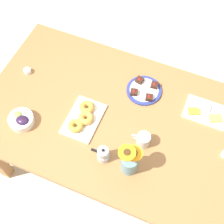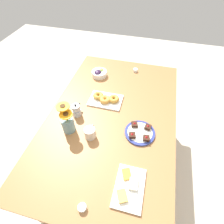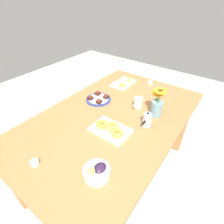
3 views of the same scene
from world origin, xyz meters
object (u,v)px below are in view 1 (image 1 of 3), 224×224
dessert_plate (144,90)px  flower_vase (129,163)px  coffee_mug (143,140)px  croissant_platter (83,118)px  dining_table (112,122)px  jam_cup_berry (27,71)px  moka_pot (103,155)px  cheese_platter (206,112)px  grape_bowl (21,120)px

dessert_plate → flower_vase: bearing=100.6°
coffee_mug → croissant_platter: 0.38m
dining_table → coffee_mug: 0.29m
jam_cup_berry → moka_pot: (-0.70, 0.36, 0.03)m
coffee_mug → cheese_platter: (-0.29, -0.34, -0.03)m
cheese_platter → dessert_plate: 0.40m
dining_table → croissant_platter: croissant_platter is taller
dessert_plate → cheese_platter: bearing=179.0°
flower_vase → moka_pot: (0.15, 0.00, -0.03)m
moka_pot → dessert_plate: bearing=-96.4°
dining_table → flower_vase: (-0.21, 0.27, 0.17)m
dessert_plate → jam_cup_berry: bearing=11.7°
dining_table → coffee_mug: coffee_mug is taller
dining_table → jam_cup_berry: size_ratio=33.33×
croissant_platter → coffee_mug: bearing=178.7°
dining_table → dessert_plate: bearing=-116.3°
dining_table → moka_pot: size_ratio=13.45×
flower_vase → moka_pot: bearing=0.1°
grape_bowl → dessert_plate: (-0.60, -0.49, -0.02)m
cheese_platter → croissant_platter: 0.74m
dining_table → cheese_platter: bearing=-155.8°
dessert_plate → flower_vase: (-0.10, 0.51, 0.07)m
cheese_platter → grape_bowl: bearing=26.0°
croissant_platter → dessert_plate: 0.43m
cheese_platter → moka_pot: size_ratio=2.18×
dining_table → grape_bowl: (0.48, 0.25, 0.12)m
croissant_platter → jam_cup_berry: (0.49, -0.18, -0.01)m
croissant_platter → moka_pot: bearing=139.2°
coffee_mug → flower_vase: flower_vase is taller
jam_cup_berry → flower_vase: size_ratio=0.20×
dining_table → flower_vase: size_ratio=6.64×
coffee_mug → moka_pot: (0.17, 0.17, 0.00)m
croissant_platter → moka_pot: (-0.21, 0.18, 0.03)m
cheese_platter → jam_cup_berry: bearing=7.3°
dessert_plate → flower_vase: flower_vase is taller
grape_bowl → cheese_platter: grape_bowl is taller
croissant_platter → flower_vase: size_ratio=1.16×
dining_table → jam_cup_berry: 0.65m
coffee_mug → flower_vase: bearing=84.0°
grape_bowl → moka_pot: bearing=177.8°
dining_table → moka_pot: (-0.06, 0.27, 0.13)m
flower_vase → dessert_plate: bearing=-79.4°
coffee_mug → flower_vase: 0.18m
dessert_plate → moka_pot: size_ratio=1.87×
coffee_mug → moka_pot: size_ratio=0.95×
coffee_mug → flower_vase: size_ratio=0.47×
croissant_platter → cheese_platter: bearing=-153.9°
jam_cup_berry → flower_vase: 0.93m
coffee_mug → moka_pot: moka_pot is taller
coffee_mug → jam_cup_berry: coffee_mug is taller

